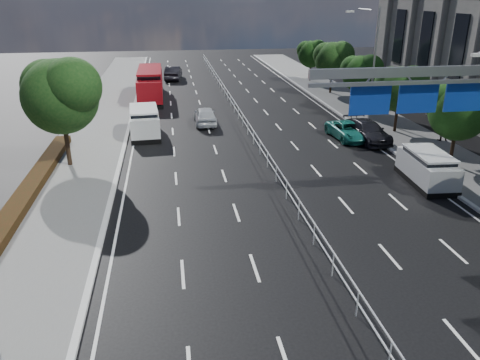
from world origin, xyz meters
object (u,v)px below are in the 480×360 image
object	(u,v)px
silver_minivan	(427,168)
pedestrian_b	(442,128)
red_bus	(150,83)
white_minivan	(144,122)
near_car_silver	(205,116)
parked_car_dark	(367,131)
near_car_dark	(173,73)
parked_car_teal	(348,131)
overhead_gantry	(435,92)

from	to	relation	value
silver_minivan	pedestrian_b	xyz separation A→B (m)	(5.10, 7.09, 0.10)
red_bus	pedestrian_b	bearing A→B (deg)	-41.42
white_minivan	red_bus	xyz separation A→B (m)	(0.15, 13.31, 0.53)
near_car_silver	silver_minivan	bearing A→B (deg)	127.42
near_car_silver	parked_car_dark	distance (m)	12.88
near_car_dark	pedestrian_b	size ratio (longest dim) A/B	2.84
red_bus	parked_car_teal	xyz separation A→B (m)	(14.57, -16.49, -0.95)
overhead_gantry	red_bus	xyz separation A→B (m)	(-14.24, 27.48, -4.04)
silver_minivan	parked_car_dark	distance (m)	8.25
near_car_silver	parked_car_dark	bearing A→B (deg)	150.40
near_car_silver	parked_car_dark	xyz separation A→B (m)	(11.21, -6.33, -0.01)
parked_car_teal	pedestrian_b	size ratio (longest dim) A/B	2.56
parked_car_teal	parked_car_dark	world-z (taller)	parked_car_dark
red_bus	parked_car_teal	bearing A→B (deg)	-48.80
silver_minivan	red_bus	bearing A→B (deg)	125.82
near_car_dark	parked_car_teal	distance (m)	29.88
overhead_gantry	pedestrian_b	distance (m)	12.26
pedestrian_b	white_minivan	bearing A→B (deg)	-3.39
white_minivan	parked_car_dark	size ratio (longest dim) A/B	1.02
near_car_silver	parked_car_dark	world-z (taller)	near_car_silver
overhead_gantry	near_car_dark	xyz separation A→B (m)	(-11.77, 38.31, -4.80)
near_car_silver	silver_minivan	size ratio (longest dim) A/B	0.93
parked_car_dark	silver_minivan	bearing A→B (deg)	-95.35
white_minivan	near_car_silver	size ratio (longest dim) A/B	1.18
parked_car_teal	red_bus	bearing A→B (deg)	126.33
near_car_dark	near_car_silver	bearing A→B (deg)	102.86
silver_minivan	parked_car_dark	bearing A→B (deg)	93.89
parked_car_teal	near_car_dark	bearing A→B (deg)	108.76
near_car_dark	parked_car_dark	xyz separation A→B (m)	(13.33, -27.94, -0.10)
overhead_gantry	parked_car_teal	world-z (taller)	overhead_gantry
white_minivan	red_bus	distance (m)	13.32
white_minivan	parked_car_teal	bearing A→B (deg)	-16.02
parked_car_dark	pedestrian_b	xyz separation A→B (m)	(5.10, -1.16, 0.30)
near_car_silver	silver_minivan	xyz separation A→B (m)	(11.21, -14.58, 0.18)
red_bus	parked_car_dark	bearing A→B (deg)	-47.54
red_bus	near_car_dark	distance (m)	11.13
near_car_dark	silver_minivan	world-z (taller)	silver_minivan
parked_car_teal	pedestrian_b	distance (m)	6.59
silver_minivan	overhead_gantry	bearing A→B (deg)	-122.44
parked_car_teal	overhead_gantry	bearing A→B (deg)	-96.87
parked_car_teal	pedestrian_b	xyz separation A→B (m)	(6.33, -1.78, 0.39)
overhead_gantry	red_bus	bearing A→B (deg)	117.40
near_car_silver	pedestrian_b	xyz separation A→B (m)	(16.31, -7.50, 0.29)
silver_minivan	parked_car_teal	world-z (taller)	silver_minivan
red_bus	pedestrian_b	distance (m)	27.76
near_car_silver	pedestrian_b	size ratio (longest dim) A/B	2.44
parked_car_teal	pedestrian_b	bearing A→B (deg)	-20.87
red_bus	silver_minivan	bearing A→B (deg)	-58.34
near_car_silver	silver_minivan	distance (m)	18.40
silver_minivan	parked_car_teal	distance (m)	8.96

